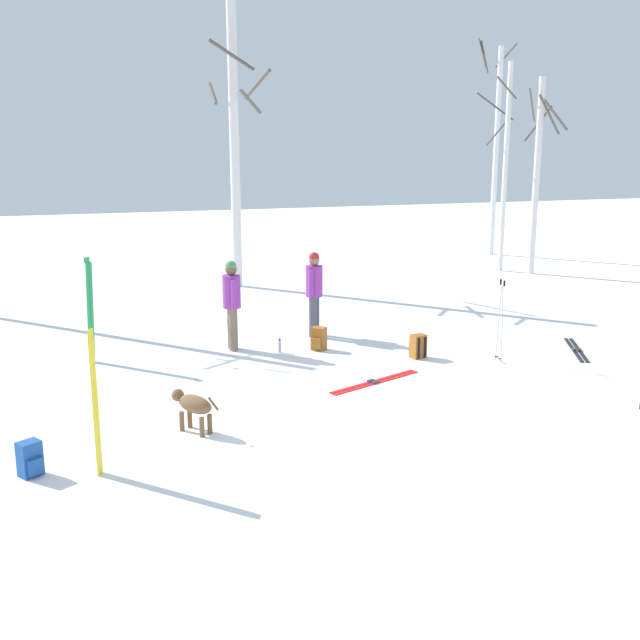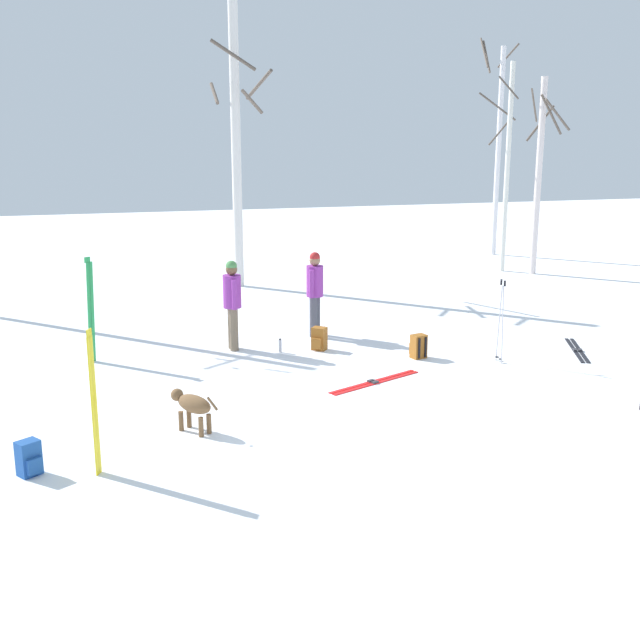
{
  "view_description": "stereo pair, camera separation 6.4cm",
  "coord_description": "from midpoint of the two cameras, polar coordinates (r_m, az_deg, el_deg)",
  "views": [
    {
      "loc": [
        -3.88,
        -10.19,
        4.14
      ],
      "look_at": [
        -0.37,
        2.11,
        1.0
      ],
      "focal_mm": 44.38,
      "sensor_mm": 36.0,
      "label": 1
    },
    {
      "loc": [
        -3.81,
        -10.21,
        4.14
      ],
      "look_at": [
        -0.37,
        2.11,
        1.0
      ],
      "focal_mm": 44.38,
      "sensor_mm": 36.0,
      "label": 2
    }
  ],
  "objects": [
    {
      "name": "ground_plane",
      "position": [
        11.66,
        4.74,
        -7.05
      ],
      "size": [
        60.0,
        60.0,
        0.0
      ],
      "primitive_type": "plane",
      "color": "white"
    },
    {
      "name": "person_0",
      "position": [
        15.86,
        -0.26,
        2.3
      ],
      "size": [
        0.34,
        0.45,
        1.72
      ],
      "color": "#4C4C56",
      "rests_on": "ground_plane"
    },
    {
      "name": "person_2",
      "position": [
        14.95,
        -6.22,
        1.51
      ],
      "size": [
        0.34,
        0.52,
        1.72
      ],
      "color": "#72604C",
      "rests_on": "ground_plane"
    },
    {
      "name": "dog",
      "position": [
        11.14,
        -9.05,
        -6.07
      ],
      "size": [
        0.59,
        0.74,
        0.57
      ],
      "color": "brown",
      "rests_on": "ground_plane"
    },
    {
      "name": "ski_pair_planted_0",
      "position": [
        14.67,
        -16.08,
        0.69
      ],
      "size": [
        0.17,
        0.13,
        1.91
      ],
      "color": "green",
      "rests_on": "ground_plane"
    },
    {
      "name": "ski_pair_planted_1",
      "position": [
        9.89,
        -15.8,
        -5.81
      ],
      "size": [
        0.07,
        0.13,
        1.83
      ],
      "color": "yellow",
      "rests_on": "ground_plane"
    },
    {
      "name": "ski_pair_lying_0",
      "position": [
        13.2,
        4.12,
        -4.48
      ],
      "size": [
        1.8,
        0.93,
        0.05
      ],
      "color": "red",
      "rests_on": "ground_plane"
    },
    {
      "name": "ski_pair_lying_1",
      "position": [
        15.79,
        18.16,
        -2.08
      ],
      "size": [
        0.8,
        1.61,
        0.05
      ],
      "color": "black",
      "rests_on": "ground_plane"
    },
    {
      "name": "ski_poles_0",
      "position": [
        14.47,
        13.05,
        0.09
      ],
      "size": [
        0.07,
        0.23,
        1.51
      ],
      "color": "#B2B2BC",
      "rests_on": "ground_plane"
    },
    {
      "name": "backpack_0",
      "position": [
        10.36,
        -20.07,
        -9.37
      ],
      "size": [
        0.33,
        0.34,
        0.44
      ],
      "color": "#1E4C99",
      "rests_on": "ground_plane"
    },
    {
      "name": "backpack_1",
      "position": [
        15.01,
        0.06,
        -1.38
      ],
      "size": [
        0.34,
        0.35,
        0.44
      ],
      "color": "#99591E",
      "rests_on": "ground_plane"
    },
    {
      "name": "backpack_2",
      "position": [
        14.61,
        7.23,
        -1.91
      ],
      "size": [
        0.3,
        0.32,
        0.44
      ],
      "color": "#99591E",
      "rests_on": "ground_plane"
    },
    {
      "name": "water_bottle_0",
      "position": [
        14.88,
        -2.77,
        -1.88
      ],
      "size": [
        0.06,
        0.06,
        0.27
      ],
      "color": "silver",
      "rests_on": "ground_plane"
    },
    {
      "name": "birch_tree_1",
      "position": [
        20.81,
        -5.95,
        12.58
      ],
      "size": [
        1.55,
        1.62,
        7.2
      ],
      "color": "silver",
      "rests_on": "ground_plane"
    },
    {
      "name": "birch_tree_2",
      "position": [
        23.6,
        13.47,
        10.79
      ],
      "size": [
        1.46,
        1.47,
        5.91
      ],
      "color": "silver",
      "rests_on": "ground_plane"
    },
    {
      "name": "birch_tree_3",
      "position": [
        23.37,
        15.6,
        10.16
      ],
      "size": [
        1.05,
        1.2,
        5.47
      ],
      "color": "silver",
      "rests_on": "ground_plane"
    },
    {
      "name": "birch_tree_4",
      "position": [
        26.65,
        12.76,
        12.16
      ],
      "size": [
        1.36,
        1.61,
        6.89
      ],
      "color": "white",
      "rests_on": "ground_plane"
    }
  ]
}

